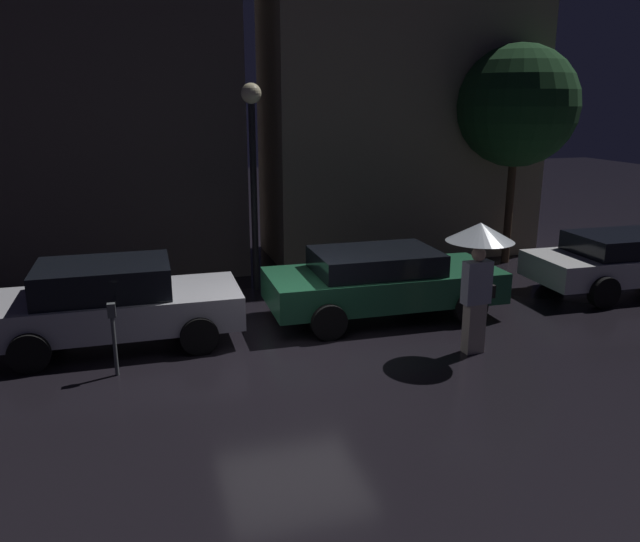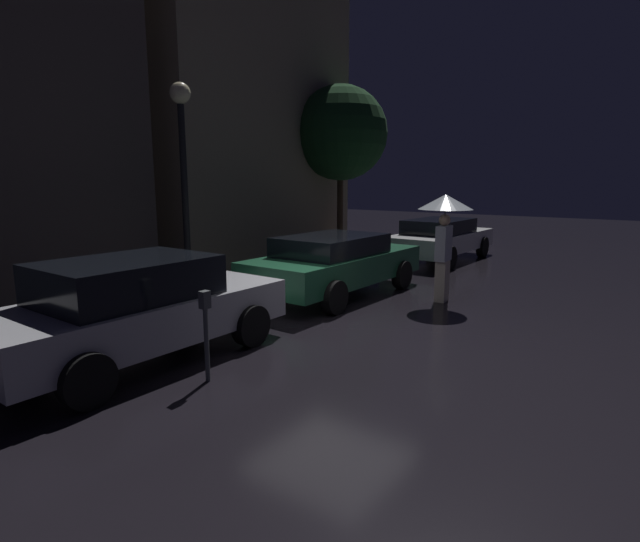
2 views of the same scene
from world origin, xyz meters
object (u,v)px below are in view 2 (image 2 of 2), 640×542
at_px(parked_car_green, 335,263).
at_px(parking_meter, 206,326).
at_px(parked_car_silver, 137,307).
at_px(pedestrian_with_umbrella, 445,218).
at_px(street_lamp_near, 183,149).
at_px(parked_car_white, 441,238).

bearing_deg(parked_car_green, parking_meter, -163.13).
bearing_deg(parked_car_silver, pedestrian_with_umbrella, -19.49).
relative_size(parking_meter, street_lamp_near, 0.26).
xyz_separation_m(parked_car_silver, parked_car_white, (10.96, 0.06, -0.05)).
relative_size(parked_car_silver, parking_meter, 3.62).
bearing_deg(parked_car_white, parked_car_silver, -178.26).
bearing_deg(parking_meter, parked_car_white, 7.54).
relative_size(parked_car_silver, parked_car_green, 0.93).
height_order(parking_meter, street_lamp_near, street_lamp_near).
xyz_separation_m(parked_car_white, street_lamp_near, (-7.98, 2.46, 2.43)).
bearing_deg(parked_car_white, street_lamp_near, 164.32).
relative_size(parked_car_green, parking_meter, 3.90).
height_order(pedestrian_with_umbrella, parking_meter, pedestrian_with_umbrella).
bearing_deg(parked_car_silver, parking_meter, -88.06).
bearing_deg(parking_meter, street_lamp_near, 52.98).
distance_m(parking_meter, street_lamp_near, 5.45).
relative_size(parked_car_white, street_lamp_near, 1.05).
xyz_separation_m(parked_car_green, parking_meter, (-4.97, -1.43, 0.01)).
bearing_deg(parked_car_silver, parked_car_green, 1.13).
distance_m(parked_car_green, parked_car_white, 5.96).
distance_m(parked_car_green, parking_meter, 5.17).
relative_size(parked_car_green, pedestrian_with_umbrella, 2.05).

